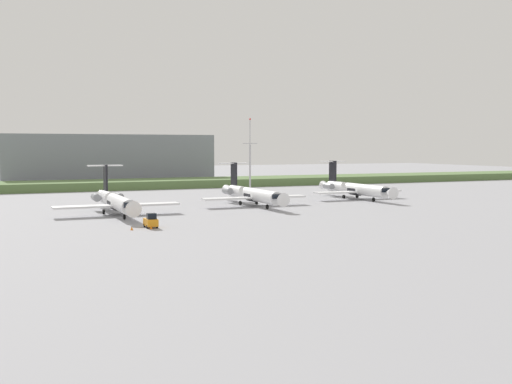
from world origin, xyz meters
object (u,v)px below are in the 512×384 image
safety_cone_front_marker (132,228)px  safety_cone_mid_marker (151,227)px  regional_jet_second (252,194)px  regional_jet_nearest (116,201)px  regional_jet_third (355,188)px  antenna_mast (250,161)px  baggage_tug (151,221)px

safety_cone_front_marker → safety_cone_mid_marker: bearing=0.6°
regional_jet_second → safety_cone_front_marker: regional_jet_second is taller
regional_jet_second → safety_cone_mid_marker: size_ratio=56.36×
regional_jet_nearest → safety_cone_mid_marker: size_ratio=56.36×
safety_cone_front_marker → regional_jet_third: bearing=29.1°
antenna_mast → safety_cone_front_marker: size_ratio=37.58×
regional_jet_nearest → regional_jet_third: bearing=11.3°
safety_cone_mid_marker → regional_jet_nearest: bearing=93.3°
safety_cone_front_marker → safety_cone_mid_marker: 2.99m
safety_cone_mid_marker → antenna_mast: bearing=56.6°
safety_cone_mid_marker → regional_jet_third: bearing=30.3°
regional_jet_second → antenna_mast: (16.68, 40.48, 6.08)m
regional_jet_second → regional_jet_third: (29.47, 5.74, 0.00)m
regional_jet_nearest → regional_jet_second: 30.64m
regional_jet_nearest → regional_jet_third: 60.67m
regional_jet_second → antenna_mast: size_ratio=1.50×
regional_jet_nearest → antenna_mast: bearing=45.0°
regional_jet_third → regional_jet_nearest: bearing=-168.7°
antenna_mast → safety_cone_front_marker: (-48.42, -68.86, -8.35)m
regional_jet_second → safety_cone_mid_marker: regional_jet_second is taller
regional_jet_third → antenna_mast: (-12.80, 34.73, 6.08)m
baggage_tug → safety_cone_mid_marker: bearing=-102.5°
regional_jet_third → safety_cone_mid_marker: bearing=-149.7°
antenna_mast → safety_cone_mid_marker: size_ratio=37.58×
regional_jet_nearest → safety_cone_front_marker: regional_jet_nearest is taller
antenna_mast → regional_jet_second: bearing=-112.4°
safety_cone_mid_marker → regional_jet_second: bearing=44.6°
regional_jet_nearest → regional_jet_second: size_ratio=1.00×
baggage_tug → safety_cone_front_marker: 3.72m
regional_jet_nearest → antenna_mast: antenna_mast is taller
baggage_tug → safety_cone_mid_marker: size_ratio=5.82×
safety_cone_front_marker → safety_cone_mid_marker: same height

